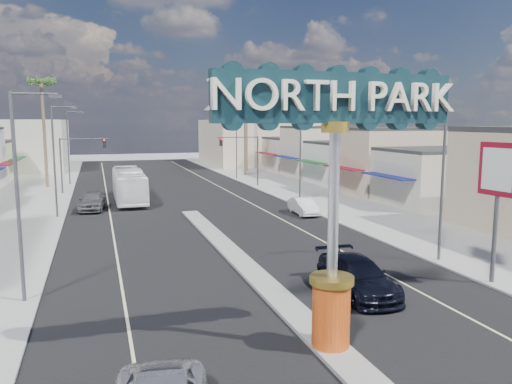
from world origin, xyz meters
TOP-DOWN VIEW (x-y plane):
  - ground at (0.00, 30.00)m, footprint 160.00×160.00m
  - road at (0.00, 30.00)m, footprint 20.00×120.00m
  - median_island at (0.00, 14.00)m, footprint 1.30×30.00m
  - sidewalk_left at (-14.00, 30.00)m, footprint 8.00×120.00m
  - sidewalk_right at (14.00, 30.00)m, footprint 8.00×120.00m
  - storefront_row_right at (24.00, 43.00)m, footprint 12.00×42.00m
  - backdrop_far_right at (22.00, 75.00)m, footprint 20.00×20.00m
  - gateway_sign at (0.00, 1.98)m, footprint 8.20×1.50m
  - traffic_signal_left at (-9.18, 43.99)m, footprint 5.09×0.45m
  - traffic_signal_right at (9.18, 43.99)m, footprint 5.09×0.45m
  - streetlight_l_near at (-10.43, 10.00)m, footprint 2.03×0.22m
  - streetlight_l_mid at (-10.43, 30.00)m, footprint 2.03×0.22m
  - streetlight_l_far at (-10.43, 52.00)m, footprint 2.03×0.22m
  - streetlight_r_near at (10.43, 10.00)m, footprint 2.03×0.22m
  - streetlight_r_mid at (10.43, 30.00)m, footprint 2.03×0.22m
  - streetlight_r_far at (10.43, 52.00)m, footprint 2.03×0.22m
  - palm_left_far at (-13.00, 50.00)m, footprint 2.60×2.60m
  - palm_right_mid at (13.00, 56.00)m, footprint 2.60×2.60m
  - palm_right_far at (15.00, 62.00)m, footprint 2.60×2.60m
  - suv_right at (3.68, 6.78)m, footprint 2.55×5.69m
  - car_parked_left at (-7.89, 32.92)m, footprint 2.65×5.25m
  - car_parked_right at (9.00, 25.41)m, footprint 1.70×4.28m
  - city_bus at (-4.47, 36.99)m, footprint 2.71×11.53m
  - bank_pylon_sign at (10.49, 5.94)m, footprint 0.50×2.11m

SIDE VIEW (x-z plane):
  - ground at x=0.00m, z-range 0.00..0.00m
  - road at x=0.00m, z-range 0.00..0.01m
  - sidewalk_left at x=-14.00m, z-range 0.00..0.12m
  - sidewalk_right at x=14.00m, z-range 0.00..0.12m
  - median_island at x=0.00m, z-range 0.00..0.16m
  - car_parked_right at x=9.00m, z-range 0.00..1.38m
  - suv_right at x=3.68m, z-range 0.00..1.62m
  - car_parked_left at x=-7.89m, z-range 0.00..1.72m
  - city_bus at x=-4.47m, z-range 0.00..3.21m
  - storefront_row_right at x=24.00m, z-range 0.00..6.00m
  - backdrop_far_right at x=22.00m, z-range 0.00..8.00m
  - traffic_signal_left at x=-9.18m, z-range 1.27..7.27m
  - traffic_signal_right at x=9.18m, z-range 1.27..7.27m
  - streetlight_l_near at x=-10.43m, z-range 0.57..9.57m
  - streetlight_l_mid at x=-10.43m, z-range 0.57..9.57m
  - streetlight_l_far at x=-10.43m, z-range 0.57..9.57m
  - streetlight_r_near at x=10.43m, z-range 0.57..9.57m
  - streetlight_r_mid at x=10.43m, z-range 0.57..9.57m
  - streetlight_r_far at x=10.43m, z-range 0.57..9.57m
  - bank_pylon_sign at x=10.49m, z-range 1.83..8.52m
  - gateway_sign at x=0.00m, z-range 1.35..10.50m
  - palm_right_mid at x=13.00m, z-range 4.55..16.65m
  - palm_left_far at x=-13.00m, z-range 4.95..18.05m
  - palm_right_far at x=15.00m, z-range 5.34..19.44m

